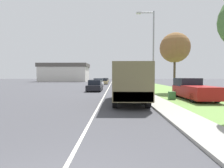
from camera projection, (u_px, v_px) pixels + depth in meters
ground_plane at (110, 85)px, 42.34m from camera, size 180.00×180.00×0.00m
lane_centre_stripe at (110, 85)px, 42.34m from camera, size 0.12×120.00×0.00m
sidewalk_right at (129, 85)px, 42.26m from camera, size 1.80×120.00×0.12m
grass_strip_right at (147, 85)px, 42.19m from camera, size 7.00×120.00×0.02m
military_truck at (128, 81)px, 13.71m from camera, size 2.47×7.37×2.97m
car_nearest_ahead at (95, 86)px, 24.71m from camera, size 1.94×4.65×1.56m
car_second_ahead at (98, 83)px, 34.77m from camera, size 1.88×4.47×1.65m
car_third_ahead at (104, 82)px, 44.98m from camera, size 1.82×3.94×1.55m
car_fourth_ahead at (117, 81)px, 52.28m from camera, size 1.77×4.14×1.62m
car_farthest_ahead at (106, 80)px, 62.20m from camera, size 1.93×4.63×1.42m
pickup_truck at (193, 89)px, 15.70m from camera, size 2.09×5.57×1.88m
lamp_post at (151, 47)px, 16.36m from camera, size 1.69×0.24×8.03m
tree_mid_right at (175, 48)px, 21.92m from camera, size 3.72×3.72×7.51m
utility_box at (172, 96)px, 15.50m from camera, size 0.55×0.45×0.70m
building_distant at (65, 72)px, 67.42m from camera, size 18.25×10.09×6.89m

